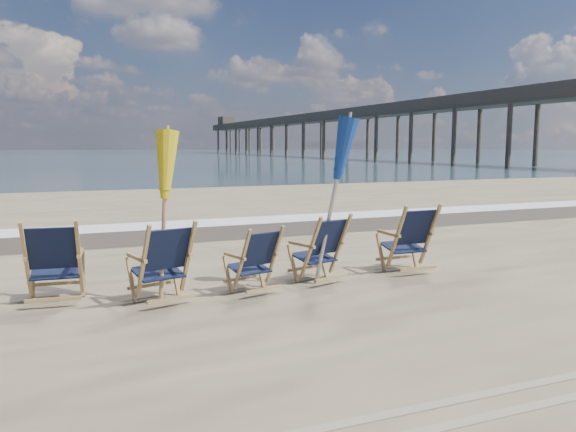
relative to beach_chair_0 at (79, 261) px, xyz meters
name	(u,v)px	position (x,y,z in m)	size (l,w,h in m)	color
ocean	(73,154)	(2.96, 126.26, -0.54)	(400.00, 400.00, 0.00)	#334955
surf_foam	(196,223)	(2.96, 6.56, -0.54)	(200.00, 1.40, 0.01)	silver
wet_sand_strip	(211,232)	(2.96, 5.06, -0.54)	(200.00, 2.60, 0.00)	#42362A
tire_tracks	(559,427)	(2.96, -4.54, -0.53)	(80.00, 1.30, 0.01)	gray
beach_chair_0	(79,261)	(0.00, 0.00, 0.00)	(0.69, 0.78, 1.08)	black
beach_chair_1	(188,260)	(1.27, -0.40, -0.01)	(0.67, 0.76, 1.05)	black
beach_chair_2	(275,258)	(2.43, -0.37, -0.08)	(0.59, 0.66, 0.91)	black
beach_chair_3	(340,247)	(3.53, -0.16, -0.04)	(0.64, 0.72, 1.00)	black
beach_chair_4	(430,238)	(5.06, -0.18, 0.00)	(0.69, 0.78, 1.08)	black
umbrella_yellow	(162,173)	(1.00, -0.24, 1.07)	(0.30, 0.30, 2.13)	#A7824B
umbrella_blue	(331,156)	(3.29, -0.32, 1.27)	(0.30, 0.30, 2.35)	#A5A5AD
fishing_pier	(339,128)	(40.96, 72.26, 4.11)	(4.40, 140.00, 9.30)	#4C4137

